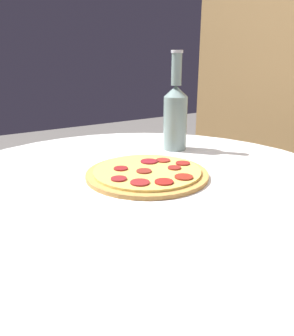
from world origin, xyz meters
TOP-DOWN VIEW (x-y plane):
  - table at (0.00, 0.00)m, footprint 1.03×1.03m
  - pizza at (-0.03, 0.04)m, footprint 0.29×0.29m
  - beer_bottle at (-0.19, 0.24)m, footprint 0.07×0.07m

SIDE VIEW (x-z plane):
  - table at x=0.00m, z-range 0.18..0.89m
  - pizza at x=-0.03m, z-range 0.71..0.73m
  - beer_bottle at x=-0.19m, z-range 0.67..0.96m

